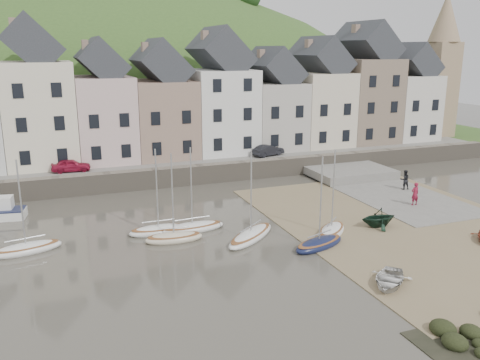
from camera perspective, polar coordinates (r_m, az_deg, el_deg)
name	(u,v)px	position (r m, az deg, el deg)	size (l,w,h in m)	color
ground	(272,245)	(34.01, 3.64, -7.30)	(160.00, 160.00, 0.00)	#433F35
quay_land	(165,148)	(63.21, -8.46, 3.60)	(90.00, 30.00, 1.50)	#355421
quay_street	(190,160)	(52.10, -5.70, 2.22)	(70.00, 7.00, 0.10)	slate
seawall	(200,174)	(48.97, -4.60, 0.66)	(70.00, 1.20, 1.80)	slate
beach	(407,224)	(39.60, 18.34, -4.78)	(18.00, 26.00, 0.06)	#7A684A
slipway	(385,191)	(47.95, 16.10, -1.22)	(8.00, 18.00, 0.12)	slate
hillside	(107,224)	(94.16, -14.78, -4.88)	(134.40, 84.00, 84.00)	#355421
townhouse_terrace	(196,100)	(55.00, -5.05, 8.99)	(61.05, 8.00, 13.93)	white
church_spire	(442,62)	(71.12, 21.84, 12.31)	(4.00, 4.00, 18.00)	#997F60
sailboat_0	(26,248)	(35.39, -23.02, -7.14)	(4.67, 2.39, 6.32)	white
sailboat_1	(159,230)	(36.25, -9.20, -5.60)	(4.18, 1.52, 6.32)	white
sailboat_2	(174,237)	(34.73, -7.48, -6.45)	(4.03, 1.77, 6.32)	beige
sailboat_3	(192,227)	(36.45, -5.42, -5.36)	(4.86, 1.82, 6.32)	white
sailboat_4	(251,235)	(34.82, 1.24, -6.28)	(5.15, 4.60, 6.32)	white
sailboat_5	(319,243)	(33.81, 8.93, -7.11)	(4.46, 2.83, 6.32)	#12193A
sailboat_6	(331,231)	(36.23, 10.30, -5.66)	(3.87, 3.74, 6.32)	white
rowboat_white	(389,279)	(29.40, 16.50, -10.74)	(2.27, 3.18, 0.66)	silver
rowboat_green	(378,217)	(38.18, 15.38, -4.08)	(2.36, 2.74, 1.44)	black
person_red	(415,194)	(44.01, 19.17, -1.49)	(0.70, 0.46, 1.92)	maroon
person_dark	(405,180)	(48.66, 18.12, 0.04)	(0.88, 0.69, 1.81)	black
car_left	(71,165)	(49.30, -18.57, 1.58)	(1.40, 3.48, 1.19)	maroon
car_right	(268,150)	(53.80, 3.20, 3.37)	(1.26, 3.61, 1.19)	black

